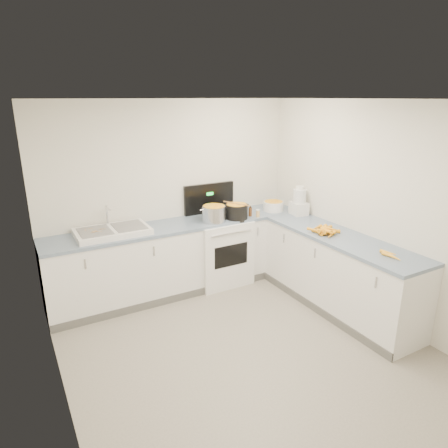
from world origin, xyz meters
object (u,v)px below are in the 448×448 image
stove (219,249)px  extract_bottle (250,212)px  steel_pot (214,214)px  mixing_bowl (273,206)px  food_processor (299,202)px  sink (113,231)px  black_pot (237,212)px  spice_jar (258,214)px

stove → extract_bottle: stove is taller
steel_pot → mixing_bowl: 1.00m
steel_pot → mixing_bowl: size_ratio=1.08×
steel_pot → food_processor: size_ratio=0.78×
sink → black_pot: sink is taller
mixing_bowl → extract_bottle: bearing=-170.4°
steel_pot → black_pot: steel_pot is taller
stove → sink: 1.54m
stove → spice_jar: 0.74m
sink → spice_jar: size_ratio=9.77×
mixing_bowl → spice_jar: 0.40m
stove → black_pot: (0.19, -0.15, 0.55)m
steel_pot → spice_jar: bearing=-9.6°
food_processor → mixing_bowl: bearing=119.7°
extract_bottle → food_processor: (0.64, -0.26, 0.11)m
black_pot → spice_jar: size_ratio=3.45×
black_pot → mixing_bowl: black_pot is taller
sink → food_processor: size_ratio=2.12×
sink → steel_pot: sink is taller
sink → mixing_bowl: sink is taller
black_pot → extract_bottle: (0.22, -0.00, -0.03)m
stove → mixing_bowl: size_ratio=4.61×
steel_pot → spice_jar: (0.63, -0.11, -0.05)m
mixing_bowl → sink: bearing=177.8°
spice_jar → steel_pot: bearing=170.4°
stove → steel_pot: stove is taller
extract_bottle → spice_jar: size_ratio=1.39×
extract_bottle → food_processor: bearing=-22.2°
steel_pot → extract_bottle: bearing=-2.9°
sink → food_processor: food_processor is taller
stove → spice_jar: bearing=-25.1°
stove → food_processor: stove is taller
food_processor → spice_jar: bearing=162.1°
steel_pot → stove: bearing=40.7°
stove → steel_pot: (-0.14, -0.12, 0.56)m
black_pot → steel_pot: bearing=175.4°
steel_pot → black_pot: size_ratio=1.05×
sink → food_processor: 2.54m
mixing_bowl → spice_jar: mixing_bowl is taller
sink → black_pot: (1.64, -0.16, 0.05)m
stove → spice_jar: (0.49, -0.23, 0.51)m
steel_pot → food_processor: bearing=-13.6°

